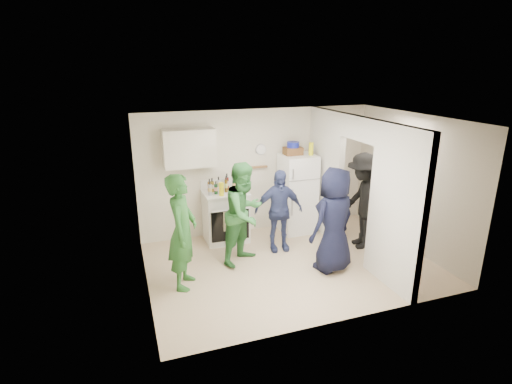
# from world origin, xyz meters

# --- Properties ---
(floor) EXTENTS (4.80, 4.80, 0.00)m
(floor) POSITION_xyz_m (0.00, 0.00, 0.00)
(floor) COLOR #C7B18C
(floor) RESTS_ON ground
(wall_back) EXTENTS (4.80, 0.00, 4.80)m
(wall_back) POSITION_xyz_m (0.00, 1.70, 1.25)
(wall_back) COLOR silver
(wall_back) RESTS_ON floor
(wall_front) EXTENTS (4.80, 0.00, 4.80)m
(wall_front) POSITION_xyz_m (0.00, -1.70, 1.25)
(wall_front) COLOR silver
(wall_front) RESTS_ON floor
(wall_left) EXTENTS (0.00, 3.40, 3.40)m
(wall_left) POSITION_xyz_m (-2.40, 0.00, 1.25)
(wall_left) COLOR silver
(wall_left) RESTS_ON floor
(wall_right) EXTENTS (0.00, 3.40, 3.40)m
(wall_right) POSITION_xyz_m (2.40, 0.00, 1.25)
(wall_right) COLOR silver
(wall_right) RESTS_ON floor
(ceiling) EXTENTS (4.80, 4.80, 0.00)m
(ceiling) POSITION_xyz_m (0.00, 0.00, 2.50)
(ceiling) COLOR white
(ceiling) RESTS_ON wall_back
(partition_pier_back) EXTENTS (0.12, 1.20, 2.50)m
(partition_pier_back) POSITION_xyz_m (1.20, 1.10, 1.25)
(partition_pier_back) COLOR silver
(partition_pier_back) RESTS_ON floor
(partition_pier_front) EXTENTS (0.12, 1.20, 2.50)m
(partition_pier_front) POSITION_xyz_m (1.20, -1.10, 1.25)
(partition_pier_front) COLOR silver
(partition_pier_front) RESTS_ON floor
(partition_header) EXTENTS (0.12, 1.00, 0.40)m
(partition_header) POSITION_xyz_m (1.20, 0.00, 2.30)
(partition_header) COLOR silver
(partition_header) RESTS_ON partition_pier_back
(stove) EXTENTS (0.84, 0.70, 1.00)m
(stove) POSITION_xyz_m (-0.79, 1.37, 0.50)
(stove) COLOR white
(stove) RESTS_ON floor
(upper_cabinet) EXTENTS (0.95, 0.34, 0.70)m
(upper_cabinet) POSITION_xyz_m (-1.40, 1.52, 1.85)
(upper_cabinet) COLOR silver
(upper_cabinet) RESTS_ON wall_back
(fridge) EXTENTS (0.66, 0.64, 1.61)m
(fridge) POSITION_xyz_m (0.72, 1.34, 0.80)
(fridge) COLOR white
(fridge) RESTS_ON floor
(wicker_basket) EXTENTS (0.35, 0.25, 0.15)m
(wicker_basket) POSITION_xyz_m (0.62, 1.39, 1.68)
(wicker_basket) COLOR brown
(wicker_basket) RESTS_ON fridge
(blue_bowl) EXTENTS (0.24, 0.24, 0.11)m
(blue_bowl) POSITION_xyz_m (0.62, 1.39, 1.81)
(blue_bowl) COLOR #151E94
(blue_bowl) RESTS_ON wicker_basket
(yellow_cup_stack_top) EXTENTS (0.09, 0.09, 0.25)m
(yellow_cup_stack_top) POSITION_xyz_m (0.94, 1.24, 1.73)
(yellow_cup_stack_top) COLOR yellow
(yellow_cup_stack_top) RESTS_ON fridge
(wall_clock) EXTENTS (0.22, 0.02, 0.22)m
(wall_clock) POSITION_xyz_m (0.05, 1.68, 1.70)
(wall_clock) COLOR white
(wall_clock) RESTS_ON wall_back
(spice_shelf) EXTENTS (0.35, 0.08, 0.03)m
(spice_shelf) POSITION_xyz_m (0.00, 1.65, 1.35)
(spice_shelf) COLOR olive
(spice_shelf) RESTS_ON wall_back
(nook_window) EXTENTS (0.03, 0.70, 0.80)m
(nook_window) POSITION_xyz_m (2.38, 0.20, 1.65)
(nook_window) COLOR black
(nook_window) RESTS_ON wall_right
(nook_window_frame) EXTENTS (0.04, 0.76, 0.86)m
(nook_window_frame) POSITION_xyz_m (2.36, 0.20, 1.65)
(nook_window_frame) COLOR white
(nook_window_frame) RESTS_ON wall_right
(nook_valance) EXTENTS (0.04, 0.82, 0.18)m
(nook_valance) POSITION_xyz_m (2.34, 0.20, 2.00)
(nook_valance) COLOR white
(nook_valance) RESTS_ON wall_right
(yellow_cup_stack_stove) EXTENTS (0.09, 0.09, 0.25)m
(yellow_cup_stack_stove) POSITION_xyz_m (-0.91, 1.15, 1.12)
(yellow_cup_stack_stove) COLOR yellow
(yellow_cup_stack_stove) RESTS_ON stove
(red_cup) EXTENTS (0.09, 0.09, 0.12)m
(red_cup) POSITION_xyz_m (-0.57, 1.17, 1.06)
(red_cup) COLOR #B7350C
(red_cup) RESTS_ON stove
(person_green_left) EXTENTS (0.65, 0.77, 1.81)m
(person_green_left) POSITION_xyz_m (-1.84, -0.08, 0.90)
(person_green_left) COLOR #29672F
(person_green_left) RESTS_ON floor
(person_green_center) EXTENTS (1.10, 1.05, 1.78)m
(person_green_center) POSITION_xyz_m (-0.70, 0.40, 0.89)
(person_green_center) COLOR #388038
(person_green_center) RESTS_ON floor
(person_denim) EXTENTS (0.93, 0.47, 1.54)m
(person_denim) POSITION_xyz_m (0.03, 0.64, 0.77)
(person_denim) COLOR navy
(person_denim) RESTS_ON floor
(person_navy) EXTENTS (1.00, 0.80, 1.77)m
(person_navy) POSITION_xyz_m (0.59, -0.37, 0.88)
(person_navy) COLOR black
(person_navy) RESTS_ON floor
(person_nook) EXTENTS (0.91, 1.28, 1.81)m
(person_nook) POSITION_xyz_m (1.55, 0.26, 0.90)
(person_nook) COLOR black
(person_nook) RESTS_ON floor
(bottle_a) EXTENTS (0.08, 0.08, 0.25)m
(bottle_a) POSITION_xyz_m (-1.06, 1.48, 1.12)
(bottle_a) COLOR brown
(bottle_a) RESTS_ON stove
(bottle_b) EXTENTS (0.06, 0.06, 0.25)m
(bottle_b) POSITION_xyz_m (-0.98, 1.28, 1.12)
(bottle_b) COLOR #164325
(bottle_b) RESTS_ON stove
(bottle_c) EXTENTS (0.07, 0.07, 0.25)m
(bottle_c) POSITION_xyz_m (-0.86, 1.54, 1.13)
(bottle_c) COLOR silver
(bottle_c) RESTS_ON stove
(bottle_d) EXTENTS (0.06, 0.06, 0.32)m
(bottle_d) POSITION_xyz_m (-0.77, 1.33, 1.16)
(bottle_d) COLOR #553E0E
(bottle_d) RESTS_ON stove
(bottle_e) EXTENTS (0.06, 0.06, 0.30)m
(bottle_e) POSITION_xyz_m (-0.70, 1.55, 1.15)
(bottle_e) COLOR #9B9FAC
(bottle_e) RESTS_ON stove
(bottle_f) EXTENTS (0.06, 0.06, 0.27)m
(bottle_f) POSITION_xyz_m (-0.61, 1.37, 1.14)
(bottle_f) COLOR black
(bottle_f) RESTS_ON stove
(bottle_g) EXTENTS (0.06, 0.06, 0.26)m
(bottle_g) POSITION_xyz_m (-0.53, 1.49, 1.13)
(bottle_g) COLOR olive
(bottle_g) RESTS_ON stove
(bottle_h) EXTENTS (0.07, 0.07, 0.28)m
(bottle_h) POSITION_xyz_m (-1.10, 1.23, 1.14)
(bottle_h) COLOR #A0A1AB
(bottle_h) RESTS_ON stove
(bottle_i) EXTENTS (0.07, 0.07, 0.32)m
(bottle_i) POSITION_xyz_m (-0.72, 1.47, 1.16)
(bottle_i) COLOR #58130F
(bottle_i) RESTS_ON stove
(bottle_j) EXTENTS (0.06, 0.06, 0.30)m
(bottle_j) POSITION_xyz_m (-0.50, 1.29, 1.15)
(bottle_j) COLOR #1E5A2F
(bottle_j) RESTS_ON stove
(bottle_k) EXTENTS (0.07, 0.07, 0.27)m
(bottle_k) POSITION_xyz_m (-1.02, 1.43, 1.14)
(bottle_k) COLOR brown
(bottle_k) RESTS_ON stove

